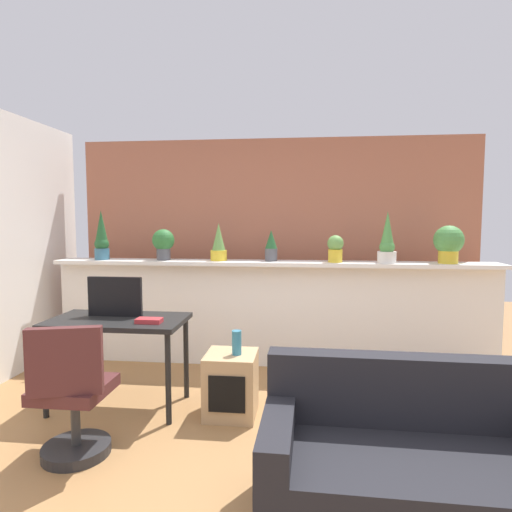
% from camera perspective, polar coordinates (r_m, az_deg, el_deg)
% --- Properties ---
extents(ground_plane, '(12.00, 12.00, 0.00)m').
position_cam_1_polar(ground_plane, '(2.97, -1.29, -26.82)').
color(ground_plane, '#9E7042').
extents(divider_wall, '(4.64, 0.16, 1.08)m').
position_cam_1_polar(divider_wall, '(4.63, 2.01, -7.83)').
color(divider_wall, white).
rests_on(divider_wall, ground).
extents(plant_shelf, '(4.64, 0.36, 0.04)m').
position_cam_1_polar(plant_shelf, '(4.50, 1.99, -0.96)').
color(plant_shelf, white).
rests_on(plant_shelf, divider_wall).
extents(brick_wall_behind, '(4.64, 0.10, 2.50)m').
position_cam_1_polar(brick_wall_behind, '(5.12, 2.54, 1.41)').
color(brick_wall_behind, '#AD664C').
rests_on(brick_wall_behind, ground).
extents(potted_plant_0, '(0.16, 0.16, 0.54)m').
position_cam_1_polar(potted_plant_0, '(4.96, -19.84, 2.25)').
color(potted_plant_0, '#386B84').
rests_on(potted_plant_0, plant_shelf).
extents(potted_plant_1, '(0.24, 0.24, 0.33)m').
position_cam_1_polar(potted_plant_1, '(4.73, -12.22, 1.77)').
color(potted_plant_1, '#4C4C51').
rests_on(potted_plant_1, plant_shelf).
extents(potted_plant_2, '(0.17, 0.17, 0.40)m').
position_cam_1_polar(potted_plant_2, '(4.58, -4.99, 1.64)').
color(potted_plant_2, gold).
rests_on(potted_plant_2, plant_shelf).
extents(potted_plant_3, '(0.13, 0.13, 0.33)m').
position_cam_1_polar(potted_plant_3, '(4.51, 2.08, 1.37)').
color(potted_plant_3, '#4C4C51').
rests_on(potted_plant_3, plant_shelf).
extents(potted_plant_4, '(0.17, 0.17, 0.28)m').
position_cam_1_polar(potted_plant_4, '(4.46, 10.51, 1.05)').
color(potted_plant_4, gold).
rests_on(potted_plant_4, plant_shelf).
extents(potted_plant_5, '(0.19, 0.19, 0.52)m').
position_cam_1_polar(potted_plant_5, '(4.52, 17.04, 1.78)').
color(potted_plant_5, silver).
rests_on(potted_plant_5, plant_shelf).
extents(potted_plant_6, '(0.29, 0.29, 0.38)m').
position_cam_1_polar(potted_plant_6, '(4.68, 24.23, 1.64)').
color(potted_plant_6, gold).
rests_on(potted_plant_6, plant_shelf).
extents(desk, '(1.10, 0.60, 0.75)m').
position_cam_1_polar(desk, '(3.75, -17.86, -9.16)').
color(desk, black).
rests_on(desk, ground).
extents(tv_monitor, '(0.46, 0.04, 0.33)m').
position_cam_1_polar(tv_monitor, '(3.79, -18.23, -5.14)').
color(tv_monitor, black).
rests_on(tv_monitor, desk).
extents(office_chair, '(0.49, 0.50, 0.91)m').
position_cam_1_polar(office_chair, '(3.15, -23.22, -17.36)').
color(office_chair, '#262628').
rests_on(office_chair, ground).
extents(side_cube_shelf, '(0.40, 0.41, 0.50)m').
position_cam_1_polar(side_cube_shelf, '(3.57, -3.33, -16.67)').
color(side_cube_shelf, tan).
rests_on(side_cube_shelf, ground).
extents(vase_on_shelf, '(0.08, 0.08, 0.19)m').
position_cam_1_polar(vase_on_shelf, '(3.44, -2.58, -11.43)').
color(vase_on_shelf, teal).
rests_on(vase_on_shelf, side_cube_shelf).
extents(book_on_desk, '(0.20, 0.11, 0.04)m').
position_cam_1_polar(book_on_desk, '(3.51, -14.03, -8.33)').
color(book_on_desk, '#B22D33').
rests_on(book_on_desk, desk).
extents(couch, '(1.58, 0.79, 0.80)m').
position_cam_1_polar(couch, '(2.58, 20.37, -25.09)').
color(couch, black).
rests_on(couch, ground).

